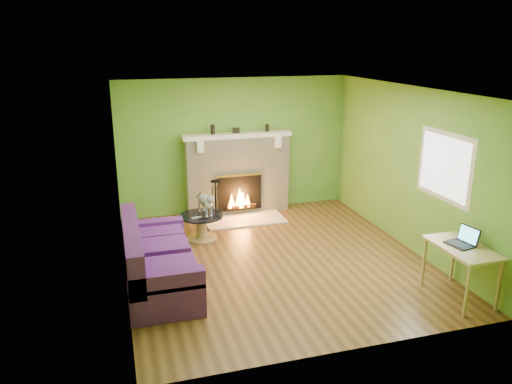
# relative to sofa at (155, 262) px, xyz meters

# --- Properties ---
(floor) EXTENTS (5.00, 5.00, 0.00)m
(floor) POSITION_rel_sofa_xyz_m (1.86, 0.38, -0.35)
(floor) COLOR #533417
(floor) RESTS_ON ground
(ceiling) EXTENTS (5.00, 5.00, 0.00)m
(ceiling) POSITION_rel_sofa_xyz_m (1.86, 0.38, 2.25)
(ceiling) COLOR white
(ceiling) RESTS_ON wall_back
(wall_back) EXTENTS (5.00, 0.00, 5.00)m
(wall_back) POSITION_rel_sofa_xyz_m (1.86, 2.88, 0.95)
(wall_back) COLOR #57912F
(wall_back) RESTS_ON floor
(wall_front) EXTENTS (5.00, 0.00, 5.00)m
(wall_front) POSITION_rel_sofa_xyz_m (1.86, -2.12, 0.95)
(wall_front) COLOR #57912F
(wall_front) RESTS_ON floor
(wall_left) EXTENTS (0.00, 5.00, 5.00)m
(wall_left) POSITION_rel_sofa_xyz_m (-0.39, 0.38, 0.95)
(wall_left) COLOR #57912F
(wall_left) RESTS_ON floor
(wall_right) EXTENTS (0.00, 5.00, 5.00)m
(wall_right) POSITION_rel_sofa_xyz_m (4.11, 0.38, 0.95)
(wall_right) COLOR #57912F
(wall_right) RESTS_ON floor
(window_frame) EXTENTS (0.00, 1.20, 1.20)m
(window_frame) POSITION_rel_sofa_xyz_m (4.10, -0.52, 1.20)
(window_frame) COLOR silver
(window_frame) RESTS_ON wall_right
(window_pane) EXTENTS (0.00, 1.06, 1.06)m
(window_pane) POSITION_rel_sofa_xyz_m (4.09, -0.52, 1.20)
(window_pane) COLOR white
(window_pane) RESTS_ON wall_right
(fireplace) EXTENTS (2.10, 0.46, 1.58)m
(fireplace) POSITION_rel_sofa_xyz_m (1.86, 2.69, 0.42)
(fireplace) COLOR beige
(fireplace) RESTS_ON floor
(hearth) EXTENTS (1.50, 0.75, 0.03)m
(hearth) POSITION_rel_sofa_xyz_m (1.86, 2.18, -0.34)
(hearth) COLOR beige
(hearth) RESTS_ON floor
(mantel) EXTENTS (2.10, 0.28, 0.08)m
(mantel) POSITION_rel_sofa_xyz_m (1.86, 2.67, 1.19)
(mantel) COLOR white
(mantel) RESTS_ON fireplace
(sofa) EXTENTS (0.92, 2.04, 0.91)m
(sofa) POSITION_rel_sofa_xyz_m (0.00, 0.00, 0.00)
(sofa) COLOR #4F1B6A
(sofa) RESTS_ON floor
(coffee_table) EXTENTS (0.75, 0.75, 0.42)m
(coffee_table) POSITION_rel_sofa_xyz_m (0.92, 1.53, -0.11)
(coffee_table) COLOR tan
(coffee_table) RESTS_ON floor
(desk) EXTENTS (0.57, 0.98, 0.73)m
(desk) POSITION_rel_sofa_xyz_m (3.81, -1.45, 0.28)
(desk) COLOR tan
(desk) RESTS_ON floor
(cat) EXTENTS (0.36, 0.68, 0.41)m
(cat) POSITION_rel_sofa_xyz_m (1.00, 1.58, 0.27)
(cat) COLOR slate
(cat) RESTS_ON coffee_table
(remote_silver) EXTENTS (0.17, 0.07, 0.02)m
(remote_silver) POSITION_rel_sofa_xyz_m (0.82, 1.41, 0.08)
(remote_silver) COLOR #99999C
(remote_silver) RESTS_ON coffee_table
(remote_black) EXTENTS (0.17, 0.08, 0.02)m
(remote_black) POSITION_rel_sofa_xyz_m (0.94, 1.35, 0.08)
(remote_black) COLOR black
(remote_black) RESTS_ON coffee_table
(laptop) EXTENTS (0.34, 0.37, 0.25)m
(laptop) POSITION_rel_sofa_xyz_m (3.79, -1.40, 0.50)
(laptop) COLOR black
(laptop) RESTS_ON desk
(fire_tools) EXTENTS (0.21, 0.21, 0.77)m
(fire_tools) POSITION_rel_sofa_xyz_m (1.34, 2.33, 0.06)
(fire_tools) COLOR black
(fire_tools) RESTS_ON hearth
(mantel_vase_left) EXTENTS (0.08, 0.08, 0.18)m
(mantel_vase_left) POSITION_rel_sofa_xyz_m (1.39, 2.70, 1.32)
(mantel_vase_left) COLOR black
(mantel_vase_left) RESTS_ON mantel
(mantel_vase_right) EXTENTS (0.07, 0.07, 0.14)m
(mantel_vase_right) POSITION_rel_sofa_xyz_m (2.46, 2.70, 1.30)
(mantel_vase_right) COLOR black
(mantel_vase_right) RESTS_ON mantel
(mantel_box) EXTENTS (0.12, 0.08, 0.10)m
(mantel_box) POSITION_rel_sofa_xyz_m (1.84, 2.70, 1.28)
(mantel_box) COLOR black
(mantel_box) RESTS_ON mantel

